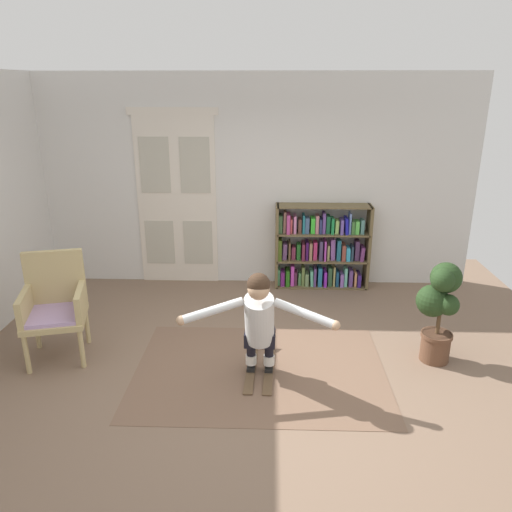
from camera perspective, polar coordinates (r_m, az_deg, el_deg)
ground_plane at (r=4.97m, az=-0.94°, el=-14.07°), size 7.20×7.20×0.00m
back_wall at (r=6.87m, az=0.06°, el=8.55°), size 6.00×0.10×2.90m
double_door at (r=6.98m, az=-9.18°, el=6.64°), size 1.22×0.05×2.45m
rug at (r=5.09m, az=0.47°, el=-13.09°), size 2.51×1.80×0.01m
bookshelf at (r=6.92m, az=7.41°, el=0.73°), size 1.31×0.30×1.18m
wicker_chair at (r=5.52m, az=-22.32°, el=-5.16°), size 0.73×0.73×1.10m
potted_plant at (r=5.35m, az=20.48°, el=-5.35°), size 0.43×0.40×1.05m
skis_pair at (r=5.11m, az=0.49°, el=-12.72°), size 0.30×0.91×0.07m
person_skier at (r=4.64m, az=0.38°, el=-7.22°), size 1.46×0.58×1.08m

